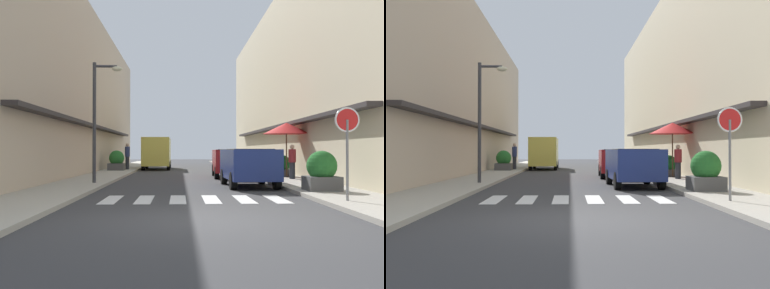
% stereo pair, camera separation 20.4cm
% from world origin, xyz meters
% --- Properties ---
extents(ground_plane, '(91.69, 91.69, 0.00)m').
position_xyz_m(ground_plane, '(0.00, 16.67, 0.00)').
color(ground_plane, '#38383A').
extents(sidewalk_left, '(2.30, 58.35, 0.12)m').
position_xyz_m(sidewalk_left, '(-4.45, 16.67, 0.06)').
color(sidewalk_left, '#ADA899').
rests_on(sidewalk_left, ground_plane).
extents(sidewalk_right, '(2.30, 58.35, 0.12)m').
position_xyz_m(sidewalk_right, '(4.45, 16.67, 0.06)').
color(sidewalk_right, '#9E998E').
rests_on(sidewalk_right, ground_plane).
extents(building_row_left, '(5.50, 39.51, 9.92)m').
position_xyz_m(building_row_left, '(-8.10, 17.76, 4.96)').
color(building_row_left, '#C6B299').
rests_on(building_row_left, ground_plane).
extents(building_row_right, '(5.50, 39.51, 11.10)m').
position_xyz_m(building_row_right, '(8.10, 17.76, 5.54)').
color(building_row_right, beige).
rests_on(building_row_right, ground_plane).
extents(crosswalk, '(5.20, 2.20, 0.01)m').
position_xyz_m(crosswalk, '(-0.00, 3.71, 0.01)').
color(crosswalk, silver).
rests_on(crosswalk, ground_plane).
extents(parked_car_near, '(1.89, 3.97, 1.47)m').
position_xyz_m(parked_car_near, '(2.25, 8.09, 0.92)').
color(parked_car_near, navy).
rests_on(parked_car_near, ground_plane).
extents(parked_car_mid, '(1.94, 4.56, 1.47)m').
position_xyz_m(parked_car_mid, '(2.25, 14.12, 0.92)').
color(parked_car_mid, maroon).
rests_on(parked_car_mid, ground_plane).
extents(delivery_van, '(2.01, 5.40, 2.37)m').
position_xyz_m(delivery_van, '(-2.10, 24.09, 1.41)').
color(delivery_van, '#D8CC4C').
rests_on(delivery_van, ground_plane).
extents(round_street_sign, '(0.65, 0.07, 2.41)m').
position_xyz_m(round_street_sign, '(3.89, 2.30, 1.96)').
color(round_street_sign, slate).
rests_on(round_street_sign, sidewalk_right).
extents(street_lamp, '(1.19, 0.28, 4.84)m').
position_xyz_m(street_lamp, '(-3.65, 8.86, 3.11)').
color(street_lamp, '#38383D').
rests_on(street_lamp, sidewalk_left).
extents(cafe_umbrella, '(2.30, 2.30, 2.65)m').
position_xyz_m(cafe_umbrella, '(4.79, 12.41, 2.48)').
color(cafe_umbrella, '#262626').
rests_on(cafe_umbrella, sidewalk_right).
extents(planter_corner, '(1.04, 1.04, 1.28)m').
position_xyz_m(planter_corner, '(4.17, 5.21, 0.72)').
color(planter_corner, '#4C4C4C').
rests_on(planter_corner, sidewalk_right).
extents(planter_midblock, '(0.87, 0.87, 1.06)m').
position_xyz_m(planter_midblock, '(4.72, 12.99, 0.62)').
color(planter_midblock, '#4C4C4C').
rests_on(planter_midblock, sidewalk_right).
extents(planter_far, '(1.06, 1.06, 1.30)m').
position_xyz_m(planter_far, '(-4.55, 20.12, 0.73)').
color(planter_far, '#4C4C4C').
rests_on(planter_far, sidewalk_left).
extents(pedestrian_walking_near, '(0.34, 0.34, 1.55)m').
position_xyz_m(pedestrian_walking_near, '(4.72, 11.02, 0.93)').
color(pedestrian_walking_near, '#282B33').
rests_on(pedestrian_walking_near, sidewalk_right).
extents(pedestrian_walking_far, '(0.34, 0.34, 1.80)m').
position_xyz_m(pedestrian_walking_far, '(-4.01, 21.46, 1.07)').
color(pedestrian_walking_far, '#282B33').
rests_on(pedestrian_walking_far, sidewalk_left).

